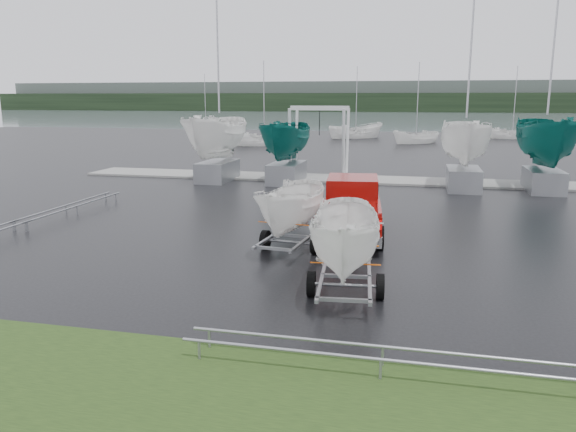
{
  "coord_description": "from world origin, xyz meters",
  "views": [
    {
      "loc": [
        4.46,
        -18.42,
        4.58
      ],
      "look_at": [
        0.81,
        -2.87,
        1.2
      ],
      "focal_mm": 35.0,
      "sensor_mm": 36.0,
      "label": 1
    }
  ],
  "objects_px": {
    "trailer_parked": "(292,168)",
    "boat_hoist": "(319,132)",
    "trailer_hitched": "(348,185)",
    "pickup_truck": "(352,205)"
  },
  "relations": [
    {
      "from": "trailer_parked",
      "to": "boat_hoist",
      "type": "relative_size",
      "value": 1.12
    },
    {
      "from": "trailer_parked",
      "to": "boat_hoist",
      "type": "height_order",
      "value": "trailer_parked"
    },
    {
      "from": "trailer_hitched",
      "to": "trailer_parked",
      "type": "bearing_deg",
      "value": 114.84
    },
    {
      "from": "trailer_hitched",
      "to": "trailer_parked",
      "type": "height_order",
      "value": "trailer_hitched"
    },
    {
      "from": "pickup_truck",
      "to": "trailer_hitched",
      "type": "bearing_deg",
      "value": -90.0
    },
    {
      "from": "trailer_hitched",
      "to": "trailer_parked",
      "type": "distance_m",
      "value": 4.17
    },
    {
      "from": "trailer_hitched",
      "to": "boat_hoist",
      "type": "relative_size",
      "value": 1.17
    },
    {
      "from": "boat_hoist",
      "to": "pickup_truck",
      "type": "bearing_deg",
      "value": -74.92
    },
    {
      "from": "pickup_truck",
      "to": "trailer_parked",
      "type": "distance_m",
      "value": 3.41
    },
    {
      "from": "pickup_truck",
      "to": "trailer_parked",
      "type": "xyz_separation_m",
      "value": [
        -1.5,
        -2.64,
        1.56
      ]
    }
  ]
}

